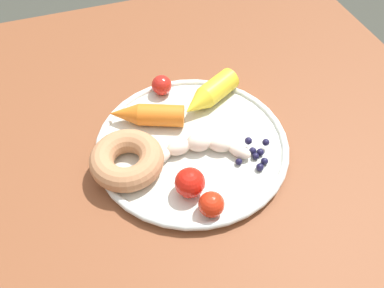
# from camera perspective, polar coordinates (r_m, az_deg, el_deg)

# --- Properties ---
(dining_table) EXTENTS (1.01, 0.86, 0.75)m
(dining_table) POSITION_cam_1_polar(r_m,az_deg,el_deg) (0.75, -4.07, -3.50)
(dining_table) COLOR brown
(dining_table) RESTS_ON ground_plane
(plate) EXTENTS (0.31, 0.31, 0.02)m
(plate) POSITION_cam_1_polar(r_m,az_deg,el_deg) (0.65, 0.00, -0.16)
(plate) COLOR silver
(plate) RESTS_ON dining_table
(banana) EXTENTS (0.16, 0.07, 0.03)m
(banana) POSITION_cam_1_polar(r_m,az_deg,el_deg) (0.63, 1.04, -0.40)
(banana) COLOR beige
(banana) RESTS_ON plate
(carrot_orange) EXTENTS (0.13, 0.08, 0.04)m
(carrot_orange) POSITION_cam_1_polar(r_m,az_deg,el_deg) (0.67, -6.41, 4.07)
(carrot_orange) COLOR orange
(carrot_orange) RESTS_ON plate
(carrot_yellow) EXTENTS (0.12, 0.09, 0.04)m
(carrot_yellow) POSITION_cam_1_polar(r_m,az_deg,el_deg) (0.70, 2.41, 6.93)
(carrot_yellow) COLOR yellow
(carrot_yellow) RESTS_ON plate
(donut) EXTENTS (0.15, 0.15, 0.04)m
(donut) POSITION_cam_1_polar(r_m,az_deg,el_deg) (0.61, -9.10, -2.19)
(donut) COLOR tan
(donut) RESTS_ON plate
(blueberry_pile) EXTENTS (0.06, 0.06, 0.02)m
(blueberry_pile) POSITION_cam_1_polar(r_m,az_deg,el_deg) (0.63, 8.95, -1.34)
(blueberry_pile) COLOR #191638
(blueberry_pile) RESTS_ON plate
(tomato_near) EXTENTS (0.04, 0.04, 0.04)m
(tomato_near) POSITION_cam_1_polar(r_m,az_deg,el_deg) (0.58, -0.29, -5.43)
(tomato_near) COLOR red
(tomato_near) RESTS_ON plate
(tomato_mid) EXTENTS (0.04, 0.04, 0.04)m
(tomato_mid) POSITION_cam_1_polar(r_m,az_deg,el_deg) (0.72, -4.27, 8.20)
(tomato_mid) COLOR red
(tomato_mid) RESTS_ON plate
(tomato_far) EXTENTS (0.04, 0.04, 0.04)m
(tomato_far) POSITION_cam_1_polar(r_m,az_deg,el_deg) (0.56, 2.74, -8.44)
(tomato_far) COLOR red
(tomato_far) RESTS_ON plate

